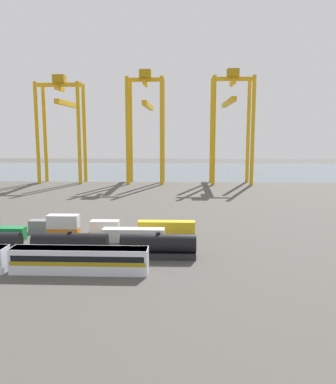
{
  "coord_description": "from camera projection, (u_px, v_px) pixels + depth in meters",
  "views": [
    {
      "loc": [
        16.9,
        -75.85,
        21.0
      ],
      "look_at": [
        13.24,
        18.4,
        6.72
      ],
      "focal_mm": 36.28,
      "sensor_mm": 36.0,
      "label": 1
    }
  ],
  "objects": [
    {
      "name": "ground_plane",
      "position": [
        127.0,
        203.0,
        118.25
      ],
      "size": [
        420.0,
        420.0,
        0.0
      ],
      "primitive_type": "plane",
      "color": "#4C4944"
    },
    {
      "name": "harbour_water",
      "position": [
        154.0,
        170.0,
        223.08
      ],
      "size": [
        400.0,
        110.0,
        0.01
      ],
      "primitive_type": "cube",
      "color": "slate",
      "rests_on": "ground_plane"
    },
    {
      "name": "passenger_train",
      "position": [
        9.0,
        258.0,
        59.12
      ],
      "size": [
        42.53,
        3.14,
        3.9
      ],
      "color": "silver",
      "rests_on": "ground_plane"
    },
    {
      "name": "freight_tank_row",
      "position": [
        27.0,
        244.0,
        66.52
      ],
      "size": [
        58.09,
        3.08,
        4.54
      ],
      "color": "#232326",
      "rests_on": "ground_plane"
    },
    {
      "name": "shipping_container_3",
      "position": [
        64.0,
        234.0,
        76.43
      ],
      "size": [
        6.04,
        2.44,
        2.6
      ],
      "primitive_type": "cube",
      "color": "orange",
      "rests_on": "ground_plane"
    },
    {
      "name": "shipping_container_4",
      "position": [
        63.0,
        221.0,
        76.04
      ],
      "size": [
        6.04,
        2.44,
        2.6
      ],
      "primitive_type": "cube",
      "color": "silver",
      "rests_on": "shipping_container_3"
    },
    {
      "name": "shipping_container_5",
      "position": [
        134.0,
        235.0,
        75.9
      ],
      "size": [
        12.1,
        2.44,
        2.6
      ],
      "primitive_type": "cube",
      "color": "silver",
      "rests_on": "ground_plane"
    },
    {
      "name": "shipping_container_8",
      "position": [
        44.0,
        226.0,
        83.25
      ],
      "size": [
        6.04,
        2.44,
        2.6
      ],
      "primitive_type": "cube",
      "color": "slate",
      "rests_on": "ground_plane"
    },
    {
      "name": "shipping_container_9",
      "position": [
        105.0,
        227.0,
        82.75
      ],
      "size": [
        6.04,
        2.44,
        2.6
      ],
      "primitive_type": "cube",
      "color": "silver",
      "rests_on": "ground_plane"
    },
    {
      "name": "shipping_container_10",
      "position": [
        166.0,
        227.0,
        82.24
      ],
      "size": [
        12.1,
        2.44,
        2.6
      ],
      "primitive_type": "cube",
      "color": "gold",
      "rests_on": "ground_plane"
    },
    {
      "name": "gantry_crane_west",
      "position": [
        63.0,
        118.0,
        165.66
      ],
      "size": [
        19.03,
        33.35,
        45.03
      ],
      "color": "gold",
      "rests_on": "ground_plane"
    },
    {
      "name": "gantry_crane_central",
      "position": [
        146.0,
        116.0,
        164.84
      ],
      "size": [
        15.6,
        38.16,
        46.9
      ],
      "color": "gold",
      "rests_on": "ground_plane"
    },
    {
      "name": "gantry_crane_east",
      "position": [
        231.0,
        115.0,
        163.8
      ],
      "size": [
        17.26,
        41.45,
        47.01
      ],
      "color": "gold",
      "rests_on": "ground_plane"
    }
  ]
}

